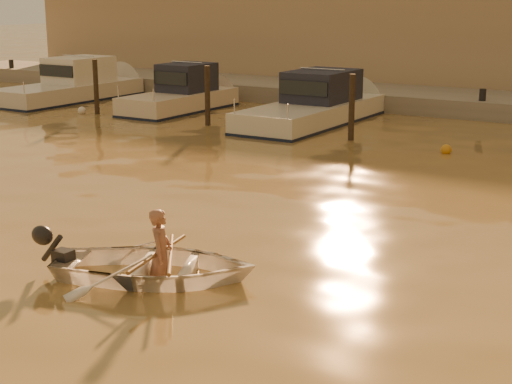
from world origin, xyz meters
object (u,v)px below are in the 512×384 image
Objects in this scene: dinghy at (155,266)px; person at (161,254)px; moored_boat_0 at (68,85)px; moored_boat_2 at (312,105)px; waterfront_building at (485,39)px; moored_boat_1 at (179,94)px.

person is (0.09, 0.04, 0.21)m from dinghy.
moored_boat_0 is 0.96× the size of moored_boat_2.
moored_boat_2 is (11.41, 0.00, 0.00)m from moored_boat_0.
dinghy is 25.91m from waterfront_building.
moored_boat_1 is at bearing 180.00° from moored_boat_2.
moored_boat_2 is (-4.94, 14.72, 0.42)m from dinghy.
waterfront_building is (-2.26, 25.72, 2.19)m from dinghy.
moored_boat_0 is 17.97m from waterfront_building.
moored_boat_0 is 11.41m from moored_boat_2.
waterfront_building reaches higher than moored_boat_0.
waterfront_building reaches higher than person.
moored_boat_1 reaches higher than person.
person is 0.19× the size of moored_boat_0.
dinghy is 15.53m from moored_boat_2.
moored_boat_1 is 5.68m from moored_boat_2.
moored_boat_0 reaches higher than dinghy.
moored_boat_1 is 0.13× the size of waterfront_building.
waterfront_building is at bearing -19.21° from dinghy.
moored_boat_0 is at bearing 23.78° from dinghy.
dinghy is 0.53× the size of moored_boat_1.
person is at bearing -53.88° from moored_boat_1.
moored_boat_2 is 0.17× the size of waterfront_building.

